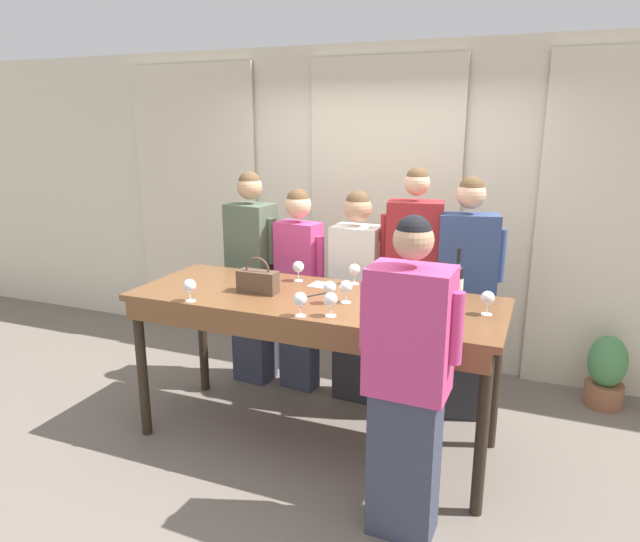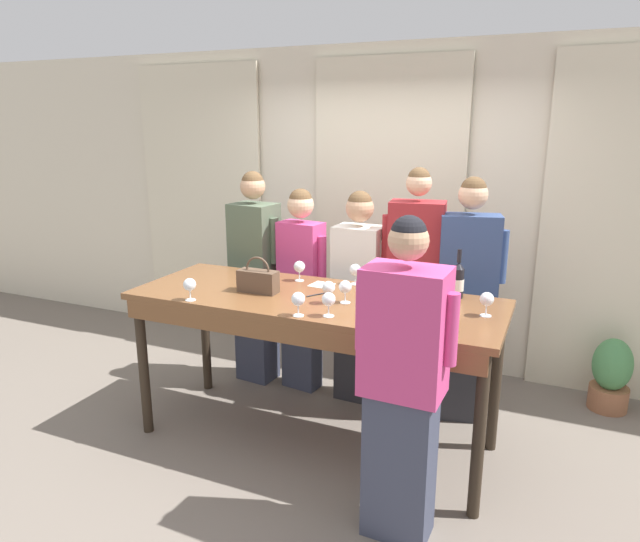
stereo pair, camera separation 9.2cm
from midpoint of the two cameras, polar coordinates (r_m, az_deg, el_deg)
ground_plane at (r=4.16m, az=0.15°, el=-16.46°), size 18.00×18.00×0.00m
wall_back at (r=5.16m, az=7.41°, el=6.22°), size 12.00×0.06×2.80m
curtain_panel_left at (r=5.94m, az=-11.24°, el=6.65°), size 1.35×0.03×2.69m
curtain_panel_center at (r=5.11m, az=7.19°, el=5.50°), size 1.35×0.03×2.69m
curtain_panel_right at (r=4.94m, az=29.44°, el=3.38°), size 1.35×0.03×2.69m
tasting_bar at (r=3.74m, az=-0.02°, el=-4.30°), size 2.43×0.90×1.05m
wine_bottle at (r=3.79m, az=14.30°, el=-0.92°), size 0.08×0.08×0.32m
handbag at (r=3.82m, az=-5.54°, el=-0.93°), size 0.27×0.11×0.24m
wine_glass_front_left at (r=3.98m, az=4.20°, el=0.07°), size 0.08×0.08×0.15m
wine_glass_front_mid at (r=3.55m, az=1.61°, el=-1.72°), size 0.08×0.08×0.15m
wine_glass_front_right at (r=3.30m, az=6.75°, el=-3.17°), size 0.08×0.08×0.15m
wine_glass_center_left at (r=3.49m, az=9.46°, el=-2.25°), size 0.08×0.08×0.15m
wine_glass_center_mid at (r=3.70m, az=-12.22°, el=-1.39°), size 0.08×0.08×0.15m
wine_glass_center_right at (r=4.06m, az=-1.43°, el=0.39°), size 0.08×0.08×0.15m
wine_glass_back_left at (r=3.33m, az=-1.41°, el=-2.87°), size 0.08×0.08×0.15m
wine_glass_back_mid at (r=3.30m, az=9.50°, el=-3.30°), size 0.08×0.08×0.15m
wine_glass_back_right at (r=3.57m, az=3.28°, el=-1.66°), size 0.08×0.08×0.15m
wine_glass_near_host at (r=3.48m, az=17.07°, el=-2.76°), size 0.08×0.08×0.15m
wine_glass_by_bottle at (r=3.32m, az=1.66°, el=-2.91°), size 0.08×0.08×0.15m
napkin at (r=3.98m, az=0.82°, el=-1.40°), size 0.16×0.16×0.00m
pen at (r=3.75m, az=0.25°, el=-2.37°), size 0.09×0.13×0.01m
guest_olive_jacket at (r=4.75m, az=-5.93°, el=-0.51°), size 0.47×0.31×1.77m
guest_pink_top at (r=4.57m, az=-1.31°, el=-1.42°), size 0.46×0.25×1.66m
guest_cream_sweater at (r=4.41m, az=4.44°, el=-2.41°), size 0.48×0.28×1.66m
guest_striped_shirt at (r=4.27m, az=10.00°, el=-1.98°), size 0.51×0.29×1.85m
guest_navy_coat at (r=4.20m, az=15.01°, el=-2.66°), size 0.52×0.30×1.80m
host_pouring at (r=2.97m, az=9.17°, el=-11.03°), size 0.52×0.29×1.73m
potted_plant at (r=4.97m, az=27.58°, el=-9.19°), size 0.29×0.29×0.57m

